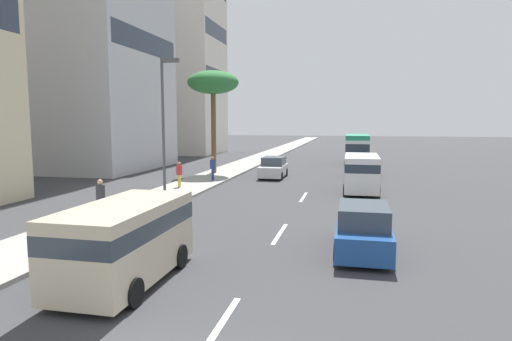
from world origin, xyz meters
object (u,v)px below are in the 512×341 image
at_px(car_second, 363,230).
at_px(car_third, 364,167).
at_px(pedestrian_mid_block, 101,198).
at_px(pedestrian_near_lamp, 179,173).
at_px(van_sixth, 125,238).
at_px(street_lamp, 165,116).
at_px(palm_tree, 213,84).
at_px(pedestrian_by_tree, 213,167).
at_px(minibus_fifth, 357,148).
at_px(van_fourth, 361,171).
at_px(car_lead, 273,168).

bearing_deg(car_second, car_third, -1.54).
distance_m(car_third, pedestrian_mid_block, 21.96).
height_order(car_second, pedestrian_near_lamp, pedestrian_near_lamp).
xyz_separation_m(van_sixth, street_lamp, (10.03, 3.26, 3.42)).
bearing_deg(palm_tree, car_third, -87.13).
bearing_deg(pedestrian_mid_block, van_sixth, -35.98).
relative_size(pedestrian_by_tree, street_lamp, 0.23).
bearing_deg(car_third, van_sixth, 164.21).
bearing_deg(car_second, van_sixth, 123.54).
distance_m(car_third, street_lamp, 18.36).
relative_size(pedestrian_mid_block, street_lamp, 0.24).
relative_size(car_second, van_sixth, 0.91).
xyz_separation_m(car_third, palm_tree, (-0.61, 12.28, 6.69)).
bearing_deg(pedestrian_by_tree, minibus_fifth, 19.17).
height_order(minibus_fifth, street_lamp, street_lamp).
distance_m(car_second, car_third, 20.49).
relative_size(van_sixth, pedestrian_mid_block, 2.68).
xyz_separation_m(pedestrian_mid_block, street_lamp, (3.95, -1.30, 3.53)).
xyz_separation_m(pedestrian_near_lamp, palm_tree, (8.18, 0.27, 6.44)).
relative_size(minibus_fifth, palm_tree, 0.83).
distance_m(minibus_fifth, pedestrian_by_tree, 19.22).
bearing_deg(palm_tree, van_fourth, -120.13).
bearing_deg(van_fourth, pedestrian_near_lamp, 96.25).
relative_size(car_second, pedestrian_by_tree, 2.52).
bearing_deg(van_fourth, minibus_fifth, 0.31).
xyz_separation_m(van_fourth, pedestrian_mid_block, (-11.15, 11.18, -0.18)).
bearing_deg(pedestrian_mid_block, street_lamp, 89.03).
relative_size(minibus_fifth, van_sixth, 1.45).
xyz_separation_m(car_lead, van_sixth, (-23.05, -0.01, 0.49)).
height_order(car_lead, pedestrian_mid_block, pedestrian_mid_block).
xyz_separation_m(minibus_fifth, palm_tree, (-11.46, 11.80, 5.83)).
relative_size(car_second, van_fourth, 0.87).
bearing_deg(car_second, palm_tree, 30.55).
distance_m(van_sixth, palm_tree, 25.49).
relative_size(van_fourth, street_lamp, 0.68).
distance_m(car_lead, pedestrian_by_tree, 5.28).
relative_size(car_second, pedestrian_near_lamp, 2.65).
xyz_separation_m(car_second, van_sixth, (-4.28, 6.45, 0.48)).
bearing_deg(car_third, street_lamp, 145.15).
distance_m(van_sixth, pedestrian_near_lamp, 16.74).
bearing_deg(minibus_fifth, van_sixth, 169.61).
distance_m(car_second, pedestrian_mid_block, 11.16).
bearing_deg(street_lamp, pedestrian_near_lamp, 16.45).
height_order(car_lead, street_lamp, street_lamp).
relative_size(car_third, pedestrian_by_tree, 2.56).
xyz_separation_m(car_third, pedestrian_near_lamp, (-8.80, 12.01, 0.25)).
relative_size(van_sixth, pedestrian_near_lamp, 2.92).
relative_size(pedestrian_mid_block, palm_tree, 0.21).
relative_size(pedestrian_mid_block, pedestrian_by_tree, 1.04).
xyz_separation_m(van_fourth, pedestrian_by_tree, (2.21, 10.48, -0.22)).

